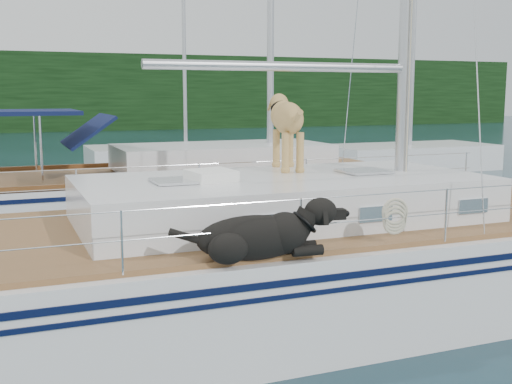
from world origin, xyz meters
name	(u,v)px	position (x,y,z in m)	size (l,w,h in m)	color
ground	(226,319)	(0.00, 0.00, 0.00)	(120.00, 120.00, 0.00)	black
tree_line	(31,92)	(0.00, 45.00, 3.00)	(90.00, 3.00, 6.00)	black
shore_bank	(32,123)	(0.00, 46.20, 0.60)	(92.00, 1.00, 1.20)	#595147
main_sailboat	(233,267)	(0.10, 0.00, 0.69)	(12.00, 3.94, 14.01)	white
neighbor_sailboat	(177,194)	(1.08, 6.42, 0.63)	(11.00, 3.50, 13.30)	white
bg_boat_center	(186,158)	(4.00, 16.00, 0.45)	(7.20, 3.00, 11.65)	white
bg_boat_east	(409,158)	(12.00, 13.00, 0.46)	(6.40, 3.00, 11.65)	white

